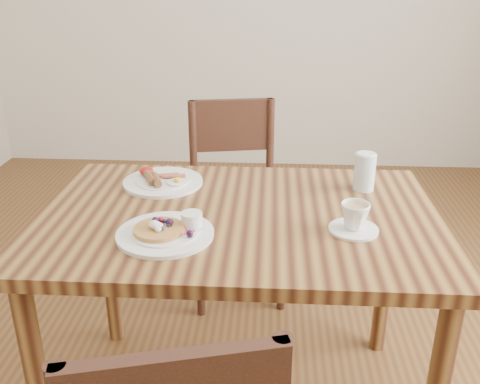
# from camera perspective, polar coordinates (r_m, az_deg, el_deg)

# --- Properties ---
(dining_table) EXTENTS (1.20, 0.80, 0.75)m
(dining_table) POSITION_cam_1_polar(r_m,az_deg,el_deg) (1.66, 0.00, -5.38)
(dining_table) COLOR brown
(dining_table) RESTS_ON ground
(chair_far) EXTENTS (0.49, 0.49, 0.88)m
(chair_far) POSITION_cam_1_polar(r_m,az_deg,el_deg) (2.43, -0.53, 0.20)
(chair_far) COLOR #402417
(chair_far) RESTS_ON ground
(pancake_plate) EXTENTS (0.27, 0.27, 0.06)m
(pancake_plate) POSITION_cam_1_polar(r_m,az_deg,el_deg) (1.49, -7.80, -4.14)
(pancake_plate) COLOR white
(pancake_plate) RESTS_ON dining_table
(breakfast_plate) EXTENTS (0.27, 0.27, 0.04)m
(breakfast_plate) POSITION_cam_1_polar(r_m,az_deg,el_deg) (1.84, -8.35, 1.20)
(breakfast_plate) COLOR white
(breakfast_plate) RESTS_ON dining_table
(teacup_saucer) EXTENTS (0.14, 0.14, 0.08)m
(teacup_saucer) POSITION_cam_1_polar(r_m,az_deg,el_deg) (1.53, 12.11, -2.81)
(teacup_saucer) COLOR white
(teacup_saucer) RESTS_ON dining_table
(water_glass) EXTENTS (0.07, 0.07, 0.12)m
(water_glass) POSITION_cam_1_polar(r_m,az_deg,el_deg) (1.81, 13.15, 2.12)
(water_glass) COLOR silver
(water_glass) RESTS_ON dining_table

